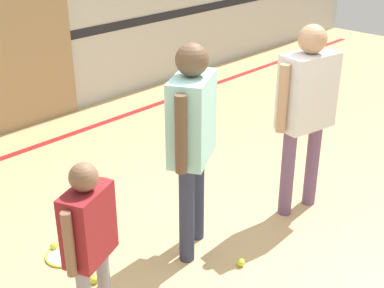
{
  "coord_description": "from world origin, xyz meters",
  "views": [
    {
      "loc": [
        -2.76,
        -2.43,
        2.7
      ],
      "look_at": [
        -0.09,
        0.13,
        0.96
      ],
      "focal_mm": 50.0,
      "sensor_mm": 36.0,
      "label": 1
    }
  ],
  "objects_px": {
    "person_student_right": "(307,101)",
    "tennis_ball_near_instructor": "(241,262)",
    "person_instructor": "(192,130)",
    "person_student_left": "(89,234)",
    "racket_spare_on_floor": "(65,254)",
    "tennis_ball_stray_left": "(94,279)",
    "tennis_ball_by_spare_racket": "(54,246)"
  },
  "relations": [
    {
      "from": "racket_spare_on_floor",
      "to": "person_student_right",
      "type": "bearing_deg",
      "value": -70.79
    },
    {
      "from": "person_student_left",
      "to": "tennis_ball_near_instructor",
      "type": "bearing_deg",
      "value": -33.95
    },
    {
      "from": "tennis_ball_near_instructor",
      "to": "person_student_left",
      "type": "bearing_deg",
      "value": 168.07
    },
    {
      "from": "person_instructor",
      "to": "person_student_left",
      "type": "bearing_deg",
      "value": 161.07
    },
    {
      "from": "tennis_ball_near_instructor",
      "to": "tennis_ball_stray_left",
      "type": "distance_m",
      "value": 1.16
    },
    {
      "from": "racket_spare_on_floor",
      "to": "tennis_ball_near_instructor",
      "type": "xyz_separation_m",
      "value": [
        0.9,
        -1.13,
        0.02
      ]
    },
    {
      "from": "person_student_right",
      "to": "tennis_ball_near_instructor",
      "type": "distance_m",
      "value": 1.49
    },
    {
      "from": "person_student_right",
      "to": "tennis_ball_by_spare_racket",
      "type": "bearing_deg",
      "value": -17.58
    },
    {
      "from": "racket_spare_on_floor",
      "to": "tennis_ball_by_spare_racket",
      "type": "xyz_separation_m",
      "value": [
        -0.01,
        0.13,
        0.02
      ]
    },
    {
      "from": "person_instructor",
      "to": "racket_spare_on_floor",
      "type": "xyz_separation_m",
      "value": [
        -0.81,
        0.68,
        -1.07
      ]
    },
    {
      "from": "person_student_left",
      "to": "tennis_ball_near_instructor",
      "type": "height_order",
      "value": "person_student_left"
    },
    {
      "from": "person_student_right",
      "to": "racket_spare_on_floor",
      "type": "relative_size",
      "value": 3.68
    },
    {
      "from": "tennis_ball_near_instructor",
      "to": "tennis_ball_stray_left",
      "type": "relative_size",
      "value": 1.0
    },
    {
      "from": "person_student_left",
      "to": "tennis_ball_stray_left",
      "type": "height_order",
      "value": "person_student_left"
    },
    {
      "from": "racket_spare_on_floor",
      "to": "tennis_ball_by_spare_racket",
      "type": "distance_m",
      "value": 0.14
    },
    {
      "from": "person_instructor",
      "to": "tennis_ball_stray_left",
      "type": "relative_size",
      "value": 26.47
    },
    {
      "from": "person_student_left",
      "to": "racket_spare_on_floor",
      "type": "bearing_deg",
      "value": 48.05
    },
    {
      "from": "person_instructor",
      "to": "person_student_left",
      "type": "distance_m",
      "value": 1.18
    },
    {
      "from": "tennis_ball_by_spare_racket",
      "to": "tennis_ball_stray_left",
      "type": "bearing_deg",
      "value": -92.63
    },
    {
      "from": "tennis_ball_near_instructor",
      "to": "tennis_ball_by_spare_racket",
      "type": "relative_size",
      "value": 1.0
    },
    {
      "from": "person_student_left",
      "to": "tennis_ball_by_spare_racket",
      "type": "distance_m",
      "value": 1.3
    },
    {
      "from": "person_student_left",
      "to": "tennis_ball_stray_left",
      "type": "xyz_separation_m",
      "value": [
        0.28,
        0.42,
        -0.76
      ]
    },
    {
      "from": "racket_spare_on_floor",
      "to": "tennis_ball_by_spare_racket",
      "type": "height_order",
      "value": "tennis_ball_by_spare_racket"
    },
    {
      "from": "person_student_left",
      "to": "tennis_ball_near_instructor",
      "type": "distance_m",
      "value": 1.46
    },
    {
      "from": "tennis_ball_near_instructor",
      "to": "person_instructor",
      "type": "bearing_deg",
      "value": 101.69
    },
    {
      "from": "person_student_left",
      "to": "person_student_right",
      "type": "height_order",
      "value": "person_student_right"
    },
    {
      "from": "racket_spare_on_floor",
      "to": "tennis_ball_stray_left",
      "type": "height_order",
      "value": "tennis_ball_stray_left"
    },
    {
      "from": "tennis_ball_near_instructor",
      "to": "tennis_ball_by_spare_racket",
      "type": "xyz_separation_m",
      "value": [
        -0.91,
        1.26,
        0.0
      ]
    },
    {
      "from": "racket_spare_on_floor",
      "to": "tennis_ball_near_instructor",
      "type": "relative_size",
      "value": 7.17
    },
    {
      "from": "person_student_right",
      "to": "tennis_ball_by_spare_racket",
      "type": "distance_m",
      "value": 2.47
    },
    {
      "from": "tennis_ball_by_spare_racket",
      "to": "person_student_right",
      "type": "bearing_deg",
      "value": -29.11
    },
    {
      "from": "racket_spare_on_floor",
      "to": "tennis_ball_stray_left",
      "type": "bearing_deg",
      "value": -139.57
    }
  ]
}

